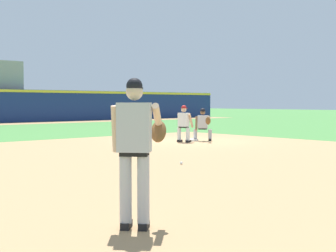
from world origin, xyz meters
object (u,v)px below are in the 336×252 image
at_px(baserunner, 184,122).
at_px(pitcher, 136,144).
at_px(baseball, 181,163).
at_px(first_base_bag, 192,140).
at_px(first_baseman, 203,123).

bearing_deg(baserunner, pitcher, -135.90).
xyz_separation_m(baseball, pitcher, (-4.51, -4.03, 1.02)).
bearing_deg(first_base_bag, pitcher, -137.19).
bearing_deg(baserunner, first_baseman, -6.82).
height_order(pitcher, first_baseman, pitcher).
height_order(first_base_bag, first_baseman, first_baseman).
bearing_deg(first_baseman, baserunner, 173.18).
height_order(pitcher, baserunner, pitcher).
bearing_deg(first_baseman, first_base_bag, 143.52).
relative_size(baseball, baserunner, 0.05).
distance_m(baseball, first_baseman, 7.29).
bearing_deg(first_baseman, baseball, -139.93).
distance_m(first_base_bag, first_baseman, 0.83).
xyz_separation_m(baseball, baserunner, (4.59, 4.79, 0.76)).
height_order(baseball, pitcher, pitcher).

